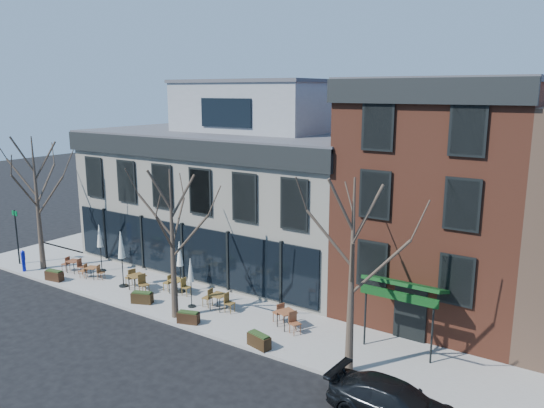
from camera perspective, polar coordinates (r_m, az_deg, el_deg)
The scene contains 25 objects.
ground at distance 30.62m, azimuth -9.33°, elevation -8.35°, with size 120.00×120.00×0.00m, color black.
sidewalk_front at distance 27.07m, azimuth -7.34°, elevation -10.91°, with size 33.50×4.70×0.15m, color gray.
sidewalk_side at distance 42.34m, azimuth -15.01°, elevation -2.72°, with size 4.50×12.00×0.15m, color gray.
corner_building at distance 33.06m, azimuth -3.54°, elevation 1.82°, with size 18.39×10.39×11.10m.
red_brick_building at distance 27.14m, azimuth 18.63°, elevation 0.90°, with size 8.20×11.78×11.18m.
tree_corner at distance 33.91m, azimuth -23.93°, elevation 0.23°, with size 3.93×3.98×7.92m.
tree_mid at distance 24.78m, azimuth -10.65°, elevation -4.09°, with size 3.50×3.55×7.04m.
tree_right at distance 19.75m, azimuth 8.59°, elevation -7.54°, with size 3.72×3.77×7.48m.
sign_pole at distance 35.91m, azimuth -25.77°, elevation -2.88°, with size 0.50×0.10×3.40m.
parked_sedan at distance 18.81m, azimuth 13.10°, elevation -20.20°, with size 1.86×4.57×1.33m, color black.
call_box at distance 34.62m, azimuth -25.18°, elevation -5.47°, with size 0.26×0.26×1.31m.
cafe_set_0 at distance 33.38m, azimuth -20.56°, elevation -6.15°, with size 1.70×0.77×0.87m.
cafe_set_1 at distance 31.99m, azimuth -18.79°, elevation -6.87°, with size 1.58×0.87×0.81m.
cafe_set_2 at distance 29.46m, azimuth -14.32°, elevation -7.99°, with size 2.01×0.95×1.03m.
cafe_set_3 at distance 28.63m, azimuth -10.20°, elevation -8.52°, with size 1.74×0.71×0.91m.
cafe_set_4 at distance 26.32m, azimuth -5.79°, elevation -10.23°, with size 1.82×0.76×0.95m.
cafe_set_5 at distance 24.30m, azimuth 1.57°, elevation -12.10°, with size 1.87×1.19×0.97m.
umbrella_0 at distance 32.65m, azimuth -18.04°, elevation -3.55°, with size 0.45×0.45×2.82m.
umbrella_1 at distance 29.68m, azimuth -15.91°, elevation -4.58°, with size 0.49×0.49×3.09m.
umbrella_2 at distance 28.25m, azimuth -9.89°, elevation -5.59°, with size 0.45×0.45×2.79m.
umbrella_3 at distance 26.34m, azimuth -8.75°, elevation -7.33°, with size 0.40×0.40×2.50m.
planter_0 at distance 32.45m, azimuth -22.37°, elevation -7.11°, with size 1.11×0.58×0.59m.
planter_1 at distance 27.78m, azimuth -13.80°, elevation -9.74°, with size 1.14×0.80×0.59m.
planter_2 at distance 25.15m, azimuth -8.99°, elevation -11.94°, with size 1.08×0.70×0.56m.
planter_3 at distance 22.74m, azimuth -1.40°, elevation -14.45°, with size 1.15×0.67×0.60m.
Camera 1 is at (19.77, -20.83, 10.62)m, focal length 35.00 mm.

